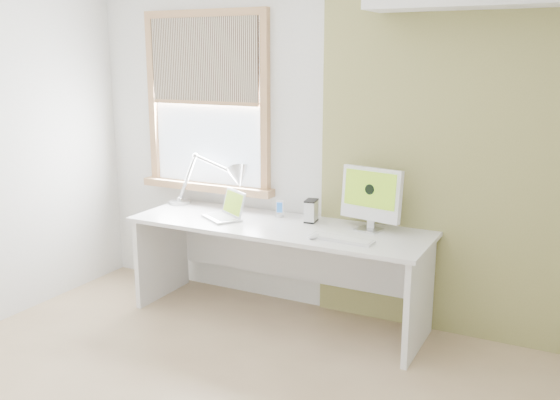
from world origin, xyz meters
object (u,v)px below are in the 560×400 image
Objects in this scene: desk_lamp at (227,180)px; imac at (371,195)px; laptop at (227,211)px; desk at (281,248)px; external_drive at (311,211)px.

imac is at bearing -5.43° from desk_lamp.
laptop is at bearing -58.99° from desk_lamp.
desk is at bearing -20.82° from desk_lamp.
laptop reaches higher than external_drive.
desk_lamp is 1.69× the size of imac.
external_drive is (0.60, 0.20, 0.03)m from laptop.
external_drive is at bearing -7.94° from desk_lamp.
desk is 0.49m from laptop.
external_drive is 0.48m from imac.
desk_lamp is 4.68× the size of external_drive.
desk is at bearing -146.58° from external_drive.
desk is 0.35m from external_drive.
desk is 0.77m from desk_lamp.
desk_lamp is 0.80m from external_drive.
external_drive is (0.18, 0.12, 0.28)m from desk.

